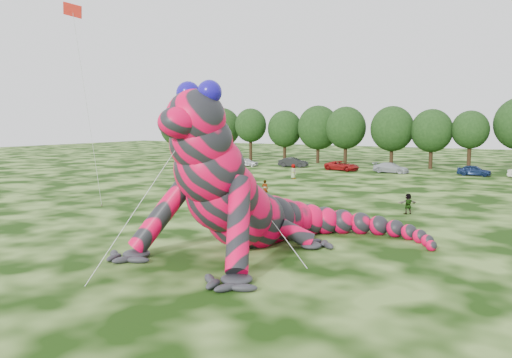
{
  "coord_description": "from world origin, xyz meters",
  "views": [
    {
      "loc": [
        10.46,
        -20.83,
        7.09
      ],
      "look_at": [
        -2.91,
        2.27,
        4.0
      ],
      "focal_mm": 35.0,
      "sensor_mm": 36.0,
      "label": 1
    }
  ],
  "objects_px": {
    "tree_1": "(198,133)",
    "spectator_0": "(265,189)",
    "tree_8": "(431,139)",
    "car_2": "(342,166)",
    "car_3": "(391,168)",
    "tree_0": "(177,133)",
    "tree_6": "(346,136)",
    "flying_kite": "(75,26)",
    "spectator_4": "(293,171)",
    "tree_5": "(318,134)",
    "car_0": "(246,162)",
    "car_4": "(474,170)",
    "inflatable_gecko": "(254,167)",
    "spectator_5": "(408,204)",
    "tree_2": "(222,133)",
    "tree_3": "(251,135)",
    "tree_7": "(392,137)",
    "car_1": "(293,162)",
    "tree_9": "(470,141)",
    "tree_4": "(285,136)"
  },
  "relations": [
    {
      "from": "tree_1",
      "to": "spectator_0",
      "type": "distance_m",
      "value": 53.26
    },
    {
      "from": "tree_8",
      "to": "car_2",
      "type": "height_order",
      "value": "tree_8"
    },
    {
      "from": "car_3",
      "to": "tree_0",
      "type": "bearing_deg",
      "value": 80.99
    },
    {
      "from": "tree_6",
      "to": "tree_8",
      "type": "relative_size",
      "value": 1.06
    },
    {
      "from": "flying_kite",
      "to": "spectator_4",
      "type": "relative_size",
      "value": 8.69
    },
    {
      "from": "car_2",
      "to": "tree_5",
      "type": "bearing_deg",
      "value": 48.59
    },
    {
      "from": "car_0",
      "to": "car_4",
      "type": "bearing_deg",
      "value": -96.34
    },
    {
      "from": "inflatable_gecko",
      "to": "spectator_5",
      "type": "distance_m",
      "value": 15.86
    },
    {
      "from": "tree_0",
      "to": "spectator_5",
      "type": "distance_m",
      "value": 69.96
    },
    {
      "from": "car_3",
      "to": "tree_2",
      "type": "bearing_deg",
      "value": 77.5
    },
    {
      "from": "tree_0",
      "to": "inflatable_gecko",
      "type": "bearing_deg",
      "value": -47.69
    },
    {
      "from": "tree_3",
      "to": "car_2",
      "type": "bearing_deg",
      "value": -24.07
    },
    {
      "from": "tree_2",
      "to": "car_3",
      "type": "bearing_deg",
      "value": -17.05
    },
    {
      "from": "inflatable_gecko",
      "to": "tree_8",
      "type": "relative_size",
      "value": 2.03
    },
    {
      "from": "tree_7",
      "to": "spectator_4",
      "type": "bearing_deg",
      "value": -105.91
    },
    {
      "from": "tree_8",
      "to": "car_1",
      "type": "bearing_deg",
      "value": -157.46
    },
    {
      "from": "tree_7",
      "to": "car_0",
      "type": "distance_m",
      "value": 23.07
    },
    {
      "from": "tree_2",
      "to": "tree_3",
      "type": "bearing_deg",
      "value": -13.07
    },
    {
      "from": "tree_9",
      "to": "car_1",
      "type": "distance_m",
      "value": 25.96
    },
    {
      "from": "tree_2",
      "to": "tree_5",
      "type": "relative_size",
      "value": 0.98
    },
    {
      "from": "tree_0",
      "to": "tree_8",
      "type": "xyz_separation_m",
      "value": [
        50.34,
        -2.25,
        -0.28
      ]
    },
    {
      "from": "tree_3",
      "to": "car_1",
      "type": "distance_m",
      "value": 15.31
    },
    {
      "from": "tree_5",
      "to": "tree_7",
      "type": "height_order",
      "value": "tree_5"
    },
    {
      "from": "inflatable_gecko",
      "to": "car_4",
      "type": "relative_size",
      "value": 4.36
    },
    {
      "from": "inflatable_gecko",
      "to": "spectator_4",
      "type": "relative_size",
      "value": 9.93
    },
    {
      "from": "tree_2",
      "to": "car_4",
      "type": "xyz_separation_m",
      "value": [
        45.72,
        -9.09,
        -4.11
      ]
    },
    {
      "from": "tree_2",
      "to": "car_2",
      "type": "distance_m",
      "value": 30.63
    },
    {
      "from": "car_3",
      "to": "spectator_0",
      "type": "xyz_separation_m",
      "value": [
        -4.15,
        -28.48,
        0.13
      ]
    },
    {
      "from": "inflatable_gecko",
      "to": "flying_kite",
      "type": "distance_m",
      "value": 18.57
    },
    {
      "from": "tree_4",
      "to": "tree_1",
      "type": "bearing_deg",
      "value": -177.98
    },
    {
      "from": "car_1",
      "to": "spectator_4",
      "type": "xyz_separation_m",
      "value": [
        6.91,
        -14.3,
        0.17
      ]
    },
    {
      "from": "tree_3",
      "to": "spectator_5",
      "type": "relative_size",
      "value": 5.91
    },
    {
      "from": "spectator_0",
      "to": "tree_8",
      "type": "bearing_deg",
      "value": -109.64
    },
    {
      "from": "flying_kite",
      "to": "tree_1",
      "type": "bearing_deg",
      "value": 118.4
    },
    {
      "from": "tree_6",
      "to": "spectator_5",
      "type": "xyz_separation_m",
      "value": [
        19.2,
        -38.92,
        -3.95
      ]
    },
    {
      "from": "tree_2",
      "to": "tree_9",
      "type": "bearing_deg",
      "value": -1.84
    },
    {
      "from": "flying_kite",
      "to": "spectator_0",
      "type": "xyz_separation_m",
      "value": [
        7.66,
        14.69,
        -13.13
      ]
    },
    {
      "from": "spectator_5",
      "to": "tree_9",
      "type": "bearing_deg",
      "value": -128.52
    },
    {
      "from": "tree_4",
      "to": "car_3",
      "type": "distance_m",
      "value": 24.71
    },
    {
      "from": "tree_3",
      "to": "car_4",
      "type": "xyz_separation_m",
      "value": [
        38.42,
        -7.4,
        -4.01
      ]
    },
    {
      "from": "tree_3",
      "to": "spectator_0",
      "type": "bearing_deg",
      "value": -57.64
    },
    {
      "from": "flying_kite",
      "to": "tree_3",
      "type": "distance_m",
      "value": 55.52
    },
    {
      "from": "tree_0",
      "to": "tree_4",
      "type": "distance_m",
      "value": 24.92
    },
    {
      "from": "spectator_5",
      "to": "tree_5",
      "type": "bearing_deg",
      "value": -98.02
    },
    {
      "from": "car_2",
      "to": "tree_0",
      "type": "bearing_deg",
      "value": 84.49
    },
    {
      "from": "inflatable_gecko",
      "to": "tree_7",
      "type": "bearing_deg",
      "value": 104.71
    },
    {
      "from": "flying_kite",
      "to": "tree_3",
      "type": "bearing_deg",
      "value": 107.18
    },
    {
      "from": "tree_0",
      "to": "spectator_5",
      "type": "relative_size",
      "value": 5.95
    },
    {
      "from": "car_3",
      "to": "tree_8",
      "type": "bearing_deg",
      "value": -16.67
    },
    {
      "from": "car_3",
      "to": "car_4",
      "type": "distance_m",
      "value": 10.58
    }
  ]
}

